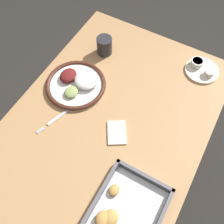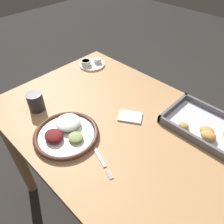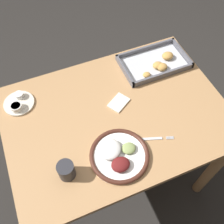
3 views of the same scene
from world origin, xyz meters
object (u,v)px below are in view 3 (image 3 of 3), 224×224
(saucer_plate, at_px, (18,103))
(napkin, at_px, (119,103))
(dinner_plate, at_px, (118,155))
(baking_tray, at_px, (156,63))
(drinking_cup, at_px, (66,170))
(fork, at_px, (150,139))

(saucer_plate, relative_size, napkin, 1.21)
(dinner_plate, bearing_deg, baking_tray, 46.20)
(dinner_plate, height_order, baking_tray, dinner_plate)
(dinner_plate, xyz_separation_m, saucer_plate, (-0.34, 0.44, -0.00))
(dinner_plate, distance_m, baking_tray, 0.59)
(baking_tray, bearing_deg, drinking_cup, -146.68)
(dinner_plate, bearing_deg, saucer_plate, 127.94)
(dinner_plate, distance_m, napkin, 0.28)
(dinner_plate, distance_m, saucer_plate, 0.56)
(baking_tray, bearing_deg, fork, -121.02)
(fork, bearing_deg, napkin, 120.97)
(drinking_cup, relative_size, napkin, 0.68)
(saucer_plate, bearing_deg, dinner_plate, -52.06)
(saucer_plate, height_order, baking_tray, baking_tray)
(dinner_plate, height_order, saucer_plate, dinner_plate)
(drinking_cup, distance_m, napkin, 0.43)
(fork, height_order, napkin, napkin)
(fork, distance_m, napkin, 0.24)
(fork, relative_size, baking_tray, 0.52)
(saucer_plate, xyz_separation_m, napkin, (0.46, -0.18, -0.01))
(saucer_plate, bearing_deg, baking_tray, -1.33)
(fork, relative_size, saucer_plate, 1.27)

